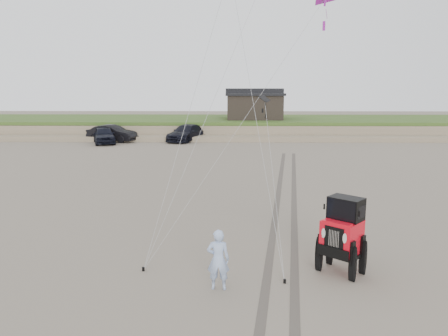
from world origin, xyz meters
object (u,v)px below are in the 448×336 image
(truck_b, at_px, (112,133))
(truck_a, at_px, (104,135))
(truck_c, at_px, (186,133))
(man, at_px, (218,260))
(jeep, at_px, (341,243))
(cabin, at_px, (254,105))

(truck_b, bearing_deg, truck_a, 178.07)
(truck_c, xyz_separation_m, man, (4.05, -31.86, 0.06))
(truck_b, height_order, truck_c, truck_b)
(truck_c, bearing_deg, jeep, -54.17)
(man, bearing_deg, truck_c, -80.63)
(cabin, relative_size, man, 3.76)
(truck_b, relative_size, truck_c, 0.90)
(cabin, distance_m, man, 38.26)
(truck_c, height_order, man, man)
(truck_c, relative_size, man, 3.21)
(truck_b, bearing_deg, jeep, -136.62)
(man, bearing_deg, truck_b, -68.03)
(truck_a, xyz_separation_m, man, (11.71, -29.97, 0.06))
(truck_c, bearing_deg, man, -60.89)
(cabin, xyz_separation_m, truck_c, (-7.02, -6.21, -2.44))
(truck_a, bearing_deg, cabin, 8.84)
(truck_c, distance_m, jeep, 31.70)
(truck_a, distance_m, truck_c, 7.89)
(jeep, height_order, man, jeep)
(cabin, height_order, truck_a, cabin)
(truck_c, distance_m, man, 32.12)
(truck_c, bearing_deg, truck_a, -144.25)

